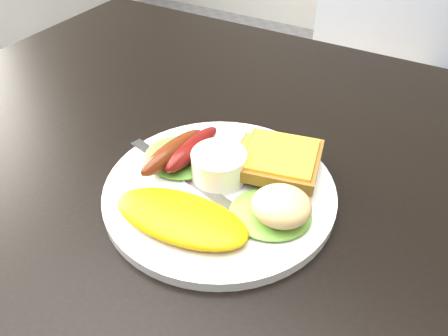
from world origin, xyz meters
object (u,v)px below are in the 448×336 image
at_px(dining_table, 285,193).
at_px(plate, 220,190).
at_px(dining_chair, 358,91).
at_px(person, 330,41).

distance_m(dining_table, plate, 0.09).
distance_m(dining_chair, person, 0.45).
bearing_deg(dining_table, dining_chair, 96.36).
xyz_separation_m(dining_table, plate, (-0.06, -0.06, 0.03)).
relative_size(dining_table, plate, 4.57).
bearing_deg(person, plate, 104.14).
bearing_deg(dining_table, person, 102.62).
relative_size(dining_table, person, 0.82).
xyz_separation_m(dining_chair, person, (-0.01, -0.35, 0.28)).
distance_m(person, plate, 0.51).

